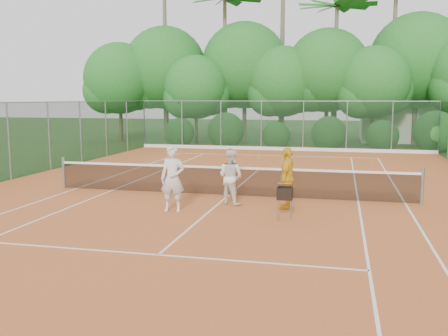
% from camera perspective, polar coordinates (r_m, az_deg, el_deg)
% --- Properties ---
extents(ground, '(120.00, 120.00, 0.00)m').
position_cam_1_polar(ground, '(16.29, 0.46, -3.25)').
color(ground, '#234518').
rests_on(ground, ground).
extents(clay_court, '(18.00, 36.00, 0.02)m').
position_cam_1_polar(clay_court, '(16.29, 0.46, -3.22)').
color(clay_court, '#B95D2A').
rests_on(clay_court, ground).
extents(club_building, '(8.00, 5.00, 3.00)m').
position_cam_1_polar(club_building, '(40.00, 21.14, 5.01)').
color(club_building, beige).
rests_on(club_building, ground).
extents(tennis_net, '(11.97, 0.10, 1.10)m').
position_cam_1_polar(tennis_net, '(16.19, 0.47, -1.41)').
color(tennis_net, gray).
rests_on(tennis_net, clay_court).
extents(player_white, '(0.74, 0.55, 1.85)m').
position_cam_1_polar(player_white, '(13.98, -5.89, -1.22)').
color(player_white, silver).
rests_on(player_white, clay_court).
extents(player_center_grp, '(0.99, 0.90, 1.68)m').
position_cam_1_polar(player_center_grp, '(14.87, 0.77, -0.99)').
color(player_center_grp, white).
rests_on(player_center_grp, clay_court).
extents(player_yellow, '(0.54, 1.08, 1.77)m').
position_cam_1_polar(player_yellow, '(14.41, 7.22, -1.12)').
color(player_yellow, yellow).
rests_on(player_yellow, clay_court).
extents(ball_hopper, '(0.38, 0.38, 0.86)m').
position_cam_1_polar(ball_hopper, '(13.07, 6.97, -2.96)').
color(ball_hopper, gray).
rests_on(ball_hopper, clay_court).
extents(stray_ball_a, '(0.07, 0.07, 0.07)m').
position_cam_1_polar(stray_ball_a, '(26.61, 3.98, 1.20)').
color(stray_ball_a, '#D2EB36').
rests_on(stray_ball_a, clay_court).
extents(stray_ball_b, '(0.07, 0.07, 0.07)m').
position_cam_1_polar(stray_ball_b, '(26.87, 7.70, 1.21)').
color(stray_ball_b, yellow).
rests_on(stray_ball_b, clay_court).
extents(stray_ball_c, '(0.07, 0.07, 0.07)m').
position_cam_1_polar(stray_ball_c, '(26.38, 16.52, 0.83)').
color(stray_ball_c, '#AFCA2F').
rests_on(stray_ball_c, clay_court).
extents(court_markings, '(11.03, 23.83, 0.01)m').
position_cam_1_polar(court_markings, '(16.28, 0.46, -3.17)').
color(court_markings, white).
rests_on(court_markings, clay_court).
extents(fence_back, '(18.07, 0.07, 3.00)m').
position_cam_1_polar(fence_back, '(30.83, 6.65, 4.82)').
color(fence_back, '#19381E').
rests_on(fence_back, clay_court).
extents(tropical_treeline, '(32.10, 8.49, 15.03)m').
position_cam_1_polar(tropical_treeline, '(35.92, 10.03, 10.92)').
color(tropical_treeline, brown).
rests_on(tropical_treeline, ground).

